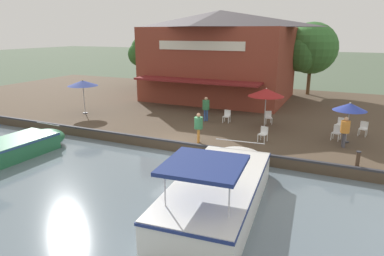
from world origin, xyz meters
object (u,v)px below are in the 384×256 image
person_near_entrance (199,124)px  mooring_post (358,159)px  patio_umbrella_mid_patio_left (266,92)px  tree_upstream_bank (145,52)px  motorboat_distant_upstream (223,184)px  motorboat_nearest_quay (12,147)px  patio_umbrella_back_row (350,107)px  cafe_chair_beside_entrance (263,133)px  cafe_chair_mid_patio (227,116)px  waterfront_restaurant (220,55)px  cafe_chair_under_first_umbrella (268,117)px  person_mid_patio (345,128)px  patio_umbrella_near_quay_edge (83,83)px  tree_behind_restaurant (309,50)px  person_at_quay_edge (206,106)px  cafe_chair_back_row_seat (337,132)px  cafe_chair_far_corner_seat (340,124)px  cafe_chair_facing_river (363,128)px

person_near_entrance → mooring_post: bearing=87.9°
patio_umbrella_mid_patio_left → tree_upstream_bank: (-11.60, -16.15, 1.55)m
motorboat_distant_upstream → motorboat_nearest_quay: (0.03, -12.07, -0.15)m
patio_umbrella_back_row → cafe_chair_beside_entrance: patio_umbrella_back_row is taller
motorboat_nearest_quay → mooring_post: (-4.69, 17.00, 0.38)m
patio_umbrella_back_row → cafe_chair_beside_entrance: (1.73, -4.32, -1.57)m
patio_umbrella_mid_patio_left → cafe_chair_mid_patio: size_ratio=3.07×
cafe_chair_mid_patio → waterfront_restaurant: bearing=-156.4°
cafe_chair_under_first_umbrella → motorboat_distant_upstream: motorboat_distant_upstream is taller
person_mid_patio → tree_upstream_bank: 25.22m
patio_umbrella_back_row → person_near_entrance: 8.40m
patio_umbrella_mid_patio_left → cafe_chair_mid_patio: bearing=-95.3°
patio_umbrella_near_quay_edge → tree_behind_restaurant: bearing=137.0°
patio_umbrella_back_row → tree_upstream_bank: size_ratio=0.40×
person_mid_patio → motorboat_distant_upstream: motorboat_distant_upstream is taller
person_mid_patio → person_at_quay_edge: person_at_quay_edge is taller
person_near_entrance → tree_behind_restaurant: (-18.37, 3.64, 3.30)m
cafe_chair_mid_patio → person_mid_patio: size_ratio=0.50×
cafe_chair_back_row_seat → person_near_entrance: 8.03m
cafe_chair_under_first_umbrella → tree_behind_restaurant: 13.21m
cafe_chair_far_corner_seat → cafe_chair_facing_river: (0.46, 1.30, 0.00)m
mooring_post → person_near_entrance: bearing=-92.1°
person_at_quay_edge → tree_behind_restaurant: (-13.72, 5.08, 3.29)m
cafe_chair_under_first_umbrella → cafe_chair_back_row_seat: same height
patio_umbrella_back_row → person_mid_patio: (0.95, -0.11, -0.99)m
tree_behind_restaurant → tree_upstream_bank: 17.26m
waterfront_restaurant → patio_umbrella_back_row: size_ratio=5.56×
patio_umbrella_back_row → mooring_post: (3.79, 0.55, -1.65)m
waterfront_restaurant → motorboat_distant_upstream: size_ratio=1.46×
tree_behind_restaurant → cafe_chair_under_first_umbrella: bearing=-4.3°
cafe_chair_facing_river → mooring_post: 5.67m
cafe_chair_far_corner_seat → cafe_chair_facing_river: same height
cafe_chair_facing_river → mooring_post: (5.66, -0.36, -0.08)m
tree_upstream_bank → person_near_entrance: bearing=39.6°
tree_upstream_bank → tree_behind_restaurant: bearing=96.9°
patio_umbrella_mid_patio_left → person_near_entrance: size_ratio=1.53×
cafe_chair_back_row_seat → motorboat_nearest_quay: 18.19m
patio_umbrella_near_quay_edge → motorboat_nearest_quay: size_ratio=0.37×
mooring_post → person_at_quay_edge: bearing=-117.4°
motorboat_distant_upstream → patio_umbrella_back_row: bearing=152.6°
motorboat_nearest_quay → motorboat_distant_upstream: bearing=90.1°
patio_umbrella_near_quay_edge → tree_upstream_bank: (-13.33, -2.76, 1.54)m
person_at_quay_edge → person_mid_patio: bearing=76.6°
patio_umbrella_near_quay_edge → mooring_post: size_ratio=3.30×
cafe_chair_beside_entrance → mooring_post: size_ratio=1.09×
patio_umbrella_back_row → cafe_chair_far_corner_seat: (-2.33, -0.39, -1.57)m
person_at_quay_edge → cafe_chair_mid_patio: bearing=100.7°
cafe_chair_under_first_umbrella → person_at_quay_edge: size_ratio=0.50×
patio_umbrella_mid_patio_left → motorboat_nearest_quay: 15.23m
waterfront_restaurant → person_mid_patio: size_ratio=7.58×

